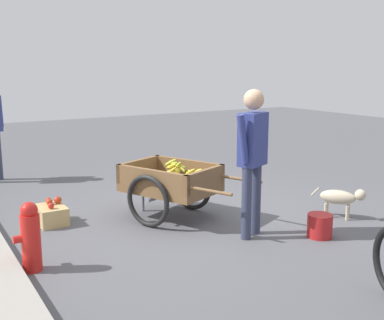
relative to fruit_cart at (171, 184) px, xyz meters
name	(u,v)px	position (x,y,z in m)	size (l,w,h in m)	color
ground_plane	(206,218)	(-0.25, -0.36, -0.44)	(24.00, 24.00, 0.00)	#56565B
fruit_cart	(171,184)	(0.00, 0.00, 0.00)	(1.82, 1.35, 0.73)	brown
vendor_person	(253,150)	(-1.05, -0.45, 0.56)	(0.32, 0.55, 1.65)	#333851
dog	(341,197)	(-1.12, -1.82, -0.17)	(0.58, 0.41, 0.40)	beige
fire_hydrant	(30,237)	(-0.72, 1.89, -0.11)	(0.25, 0.25, 0.67)	red
plastic_bucket	(320,226)	(-1.48, -1.09, -0.31)	(0.28, 0.28, 0.27)	#B21E1E
apple_crate	(52,214)	(0.55, 1.37, -0.32)	(0.44, 0.32, 0.31)	tan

